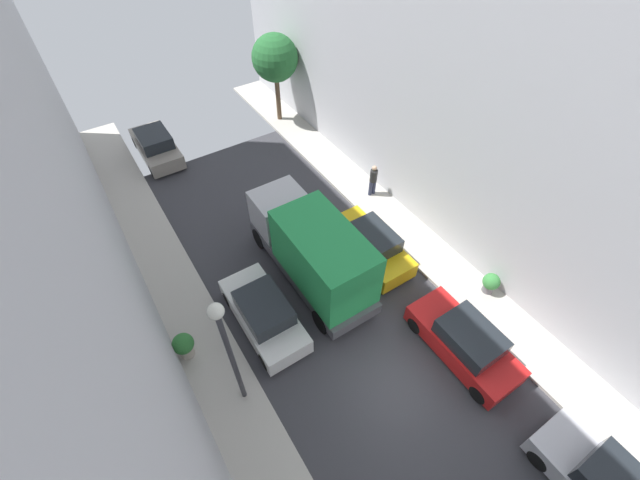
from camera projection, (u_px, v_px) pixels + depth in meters
ground at (397, 383)px, 14.09m from camera, size 32.00×32.00×0.00m
sidewalk_left at (268, 471)px, 12.20m from camera, size 2.00×44.00×0.15m
sidewalk_right at (496, 314)px, 15.86m from camera, size 2.00×44.00×0.15m
parked_car_left_2 at (264, 313)px, 15.14m from camera, size 1.78×4.20×1.57m
parked_car_left_3 at (156, 146)px, 22.34m from camera, size 1.78×4.20×1.57m
parked_car_right_2 at (465, 342)px, 14.36m from camera, size 1.78×4.20×1.57m
parked_car_right_3 at (370, 245)px, 17.44m from camera, size 1.78×4.20×1.57m
delivery_truck at (312, 249)px, 15.85m from camera, size 2.26×6.60×3.38m
pedestrian at (373, 179)px, 19.85m from camera, size 0.40×0.36×1.72m
street_tree_1 at (275, 58)px, 22.54m from camera, size 2.58×2.58×5.03m
potted_plant_2 at (491, 283)px, 16.15m from camera, size 0.68×0.68×0.93m
potted_plant_5 at (184, 345)px, 14.20m from camera, size 0.75×0.75×1.12m
lamp_post at (227, 343)px, 11.06m from camera, size 0.44×0.44×5.35m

